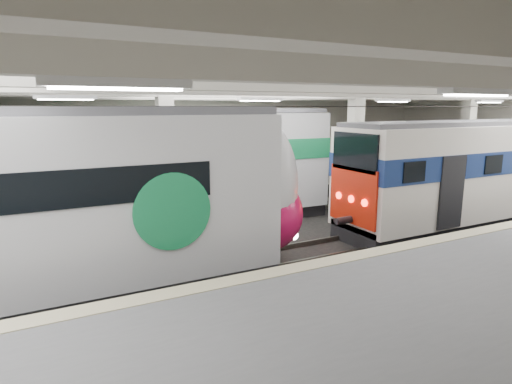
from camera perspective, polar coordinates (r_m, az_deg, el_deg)
station_hall at (r=11.60m, az=9.27°, el=3.98°), size 36.00×24.00×5.75m
modern_emu at (r=11.22m, az=-25.22°, el=-2.06°), size 14.71×3.03×4.70m
older_rer at (r=19.15m, az=27.13°, el=2.53°), size 12.48×2.76×4.16m
far_train at (r=17.08m, az=-13.86°, el=3.22°), size 14.68×3.59×4.63m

